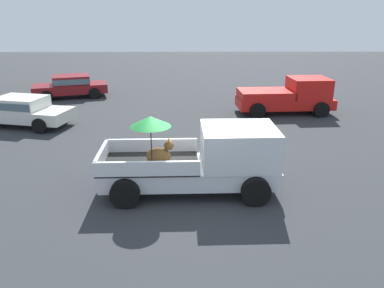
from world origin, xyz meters
TOP-DOWN VIEW (x-y plane):
  - ground_plane at (0.00, 0.00)m, footprint 80.00×80.00m
  - pickup_truck_main at (0.45, -0.00)m, footprint 5.10×2.35m
  - pickup_truck_red at (5.10, 8.85)m, footprint 4.90×2.39m
  - parked_sedan_near at (-7.19, 12.70)m, footprint 4.63×2.95m
  - parked_sedan_far at (-7.58, 6.67)m, footprint 4.59×2.69m

SIDE VIEW (x-z plane):
  - ground_plane at x=0.00m, z-range 0.00..0.00m
  - parked_sedan_near at x=-7.19m, z-range 0.08..1.41m
  - parked_sedan_far at x=-7.58m, z-range 0.08..1.41m
  - pickup_truck_red at x=5.10m, z-range -0.03..1.77m
  - pickup_truck_main at x=0.45m, z-range -0.20..2.13m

